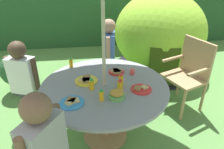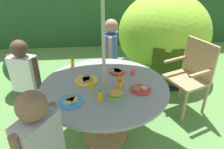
# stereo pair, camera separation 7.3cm
# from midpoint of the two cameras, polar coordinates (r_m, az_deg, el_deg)

# --- Properties ---
(ground_plane) EXTENTS (10.00, 10.00, 0.02)m
(ground_plane) POSITION_cam_midpoint_polar(r_m,az_deg,el_deg) (2.75, -1.02, -16.13)
(ground_plane) COLOR #548442
(hedge_backdrop) EXTENTS (9.00, 0.70, 1.60)m
(hedge_backdrop) POSITION_cam_midpoint_polar(r_m,az_deg,el_deg) (5.48, -4.02, 16.79)
(hedge_backdrop) COLOR #234C28
(hedge_backdrop) RESTS_ON ground_plane
(garden_table) EXTENTS (1.38, 1.38, 0.73)m
(garden_table) POSITION_cam_midpoint_polar(r_m,az_deg,el_deg) (2.37, -1.14, -5.73)
(garden_table) COLOR #93704C
(garden_table) RESTS_ON ground_plane
(wooden_chair) EXTENTS (0.58, 0.62, 1.00)m
(wooden_chair) POSITION_cam_midpoint_polar(r_m,az_deg,el_deg) (3.10, 21.26, 0.60)
(wooden_chair) COLOR tan
(wooden_chair) RESTS_ON ground_plane
(dome_tent) EXTENTS (2.00, 2.00, 1.46)m
(dome_tent) POSITION_cam_midpoint_polar(r_m,az_deg,el_deg) (4.08, 14.19, 10.65)
(dome_tent) COLOR #8CC633
(dome_tent) RESTS_ON ground_plane
(potted_plant) EXTENTS (0.52, 0.52, 0.67)m
(potted_plant) POSITION_cam_midpoint_polar(r_m,az_deg,el_deg) (3.67, -22.79, 1.27)
(potted_plant) COLOR #595960
(potted_plant) RESTS_ON ground_plane
(child_in_blue_shirt) EXTENTS (0.22, 0.40, 1.19)m
(child_in_blue_shirt) POSITION_cam_midpoint_polar(r_m,az_deg,el_deg) (3.19, 0.45, 7.19)
(child_in_blue_shirt) COLOR brown
(child_in_blue_shirt) RESTS_ON ground_plane
(child_in_white_shirt) EXTENTS (0.38, 0.26, 1.15)m
(child_in_white_shirt) POSITION_cam_midpoint_polar(r_m,az_deg,el_deg) (2.69, -21.74, 0.20)
(child_in_white_shirt) COLOR #3F3F47
(child_in_white_shirt) RESTS_ON ground_plane
(child_in_grey_shirt) EXTENTS (0.31, 0.36, 1.21)m
(child_in_grey_shirt) POSITION_cam_midpoint_polar(r_m,az_deg,el_deg) (1.66, -17.57, -17.42)
(child_in_grey_shirt) COLOR #3F3F47
(child_in_grey_shirt) RESTS_ON ground_plane
(snack_bowl) EXTENTS (0.16, 0.16, 0.08)m
(snack_bowl) POSITION_cam_midpoint_polar(r_m,az_deg,el_deg) (2.07, 2.03, -5.49)
(snack_bowl) COLOR #66B259
(snack_bowl) RESTS_ON garden_table
(plate_mid_left) EXTENTS (0.25, 0.25, 0.03)m
(plate_mid_left) POSITION_cam_midpoint_polar(r_m,az_deg,el_deg) (2.38, -6.02, -1.41)
(plate_mid_left) COLOR yellow
(plate_mid_left) RESTS_ON garden_table
(plate_back_edge) EXTENTS (0.22, 0.22, 0.03)m
(plate_back_edge) POSITION_cam_midpoint_polar(r_m,az_deg,el_deg) (2.22, 8.66, -4.02)
(plate_back_edge) COLOR red
(plate_back_edge) RESTS_ON garden_table
(plate_near_right) EXTENTS (0.24, 0.24, 0.03)m
(plate_near_right) POSITION_cam_midpoint_polar(r_m,az_deg,el_deg) (2.06, -10.05, -7.10)
(plate_near_right) COLOR #338CD8
(plate_near_right) RESTS_ON garden_table
(plate_far_left) EXTENTS (0.19, 0.19, 0.03)m
(plate_far_left) POSITION_cam_midpoint_polar(r_m,az_deg,el_deg) (2.53, 2.25, 0.79)
(plate_far_left) COLOR red
(plate_far_left) RESTS_ON garden_table
(juice_bottle_near_left) EXTENTS (0.05, 0.05, 0.13)m
(juice_bottle_near_left) POSITION_cam_midpoint_polar(r_m,az_deg,el_deg) (2.27, 3.30, -1.48)
(juice_bottle_near_left) COLOR yellow
(juice_bottle_near_left) RESTS_ON garden_table
(juice_bottle_far_right) EXTENTS (0.06, 0.06, 0.11)m
(juice_bottle_far_right) POSITION_cam_midpoint_polar(r_m,az_deg,el_deg) (2.20, 3.03, -2.86)
(juice_bottle_far_right) COLOR yellow
(juice_bottle_far_right) RESTS_ON garden_table
(juice_bottle_center_front) EXTENTS (0.05, 0.05, 0.13)m
(juice_bottle_center_front) POSITION_cam_midpoint_polar(r_m,az_deg,el_deg) (2.20, -4.67, -2.64)
(juice_bottle_center_front) COLOR yellow
(juice_bottle_center_front) RESTS_ON garden_table
(juice_bottle_center_back) EXTENTS (0.05, 0.05, 0.12)m
(juice_bottle_center_back) POSITION_cam_midpoint_polar(r_m,az_deg,el_deg) (2.71, -9.85, 3.31)
(juice_bottle_center_back) COLOR yellow
(juice_bottle_center_back) RESTS_ON garden_table
(juice_bottle_mid_right) EXTENTS (0.05, 0.05, 0.12)m
(juice_bottle_mid_right) POSITION_cam_midpoint_polar(r_m,az_deg,el_deg) (2.03, -2.16, -5.61)
(juice_bottle_mid_right) COLOR yellow
(juice_bottle_mid_right) RESTS_ON garden_table
(cup_near) EXTENTS (0.06, 0.06, 0.06)m
(cup_near) POSITION_cam_midpoint_polar(r_m,az_deg,el_deg) (2.50, 6.47, 0.64)
(cup_near) COLOR #E04C47
(cup_near) RESTS_ON garden_table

